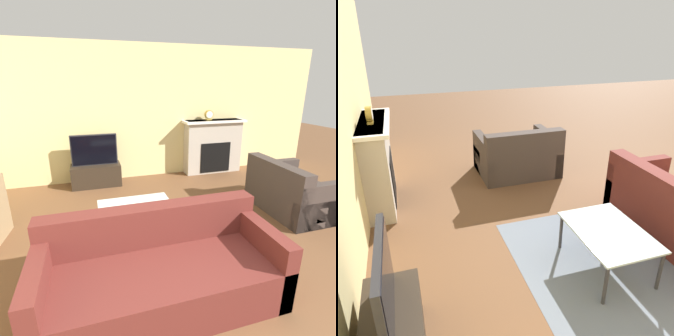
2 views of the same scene
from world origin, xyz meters
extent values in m
cube|color=beige|center=(0.00, 4.37, 1.35)|extent=(8.97, 0.06, 2.70)
cube|color=slate|center=(-0.18, 1.91, 0.00)|extent=(2.14, 1.87, 0.00)
cube|color=#B2A899|center=(1.97, 4.19, 0.59)|extent=(1.28, 0.32, 1.18)
cube|color=black|center=(1.97, 4.02, 0.37)|extent=(0.70, 0.01, 0.66)
cube|color=white|center=(1.97, 4.16, 1.16)|extent=(1.40, 0.38, 0.05)
cube|color=#2D2319|center=(-0.60, 4.05, 0.21)|extent=(0.94, 0.43, 0.43)
cube|color=#232328|center=(-0.60, 4.05, 0.73)|extent=(0.86, 0.05, 0.60)
cube|color=black|center=(-0.60, 4.02, 0.73)|extent=(0.82, 0.01, 0.56)
cube|color=#5B231E|center=(-0.15, 0.84, 0.21)|extent=(2.14, 0.91, 0.42)
cube|color=#5B231E|center=(-0.15, 1.19, 0.62)|extent=(2.14, 0.20, 0.40)
cube|color=#5B231E|center=(-1.15, 0.84, 0.33)|extent=(0.14, 0.91, 0.66)
cube|color=#5B231E|center=(0.84, 0.84, 0.33)|extent=(0.14, 0.91, 0.66)
cube|color=#3D332D|center=(2.37, 2.05, 0.21)|extent=(0.97, 1.27, 0.42)
cube|color=#3D332D|center=(1.98, 2.05, 0.62)|extent=(0.20, 1.27, 0.40)
cube|color=#3D332D|center=(2.37, 1.48, 0.33)|extent=(0.97, 0.14, 0.66)
cube|color=#3D332D|center=(2.37, 2.61, 0.33)|extent=(0.97, 0.14, 0.66)
cylinder|color=#333338|center=(-0.61, 1.70, 0.21)|extent=(0.04, 0.04, 0.42)
cylinder|color=#333338|center=(0.25, 1.70, 0.21)|extent=(0.04, 0.04, 0.42)
cylinder|color=#333338|center=(-0.61, 2.28, 0.21)|extent=(0.04, 0.04, 0.42)
cylinder|color=#333338|center=(0.25, 2.28, 0.21)|extent=(0.04, 0.04, 0.42)
cube|color=silver|center=(-0.18, 1.99, 0.43)|extent=(0.94, 0.67, 0.02)
cube|color=#B79338|center=(1.84, 4.19, 1.20)|extent=(0.13, 0.07, 0.03)
cylinder|color=#B79338|center=(1.84, 4.19, 1.30)|extent=(0.18, 0.07, 0.18)
cylinder|color=white|center=(1.84, 4.15, 1.30)|extent=(0.15, 0.00, 0.15)
camera|label=1|loc=(-0.67, -1.03, 1.94)|focal=28.00mm
camera|label=2|loc=(-2.45, 3.80, 2.30)|focal=35.00mm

